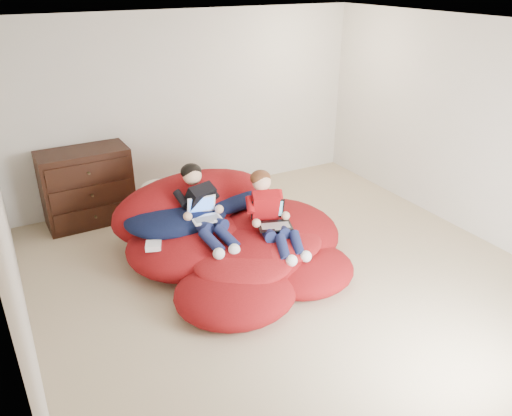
{
  "coord_description": "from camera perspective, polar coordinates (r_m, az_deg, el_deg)",
  "views": [
    {
      "loc": [
        -2.42,
        -3.84,
        2.96
      ],
      "look_at": [
        -0.19,
        0.27,
        0.7
      ],
      "focal_mm": 35.0,
      "sensor_mm": 36.0,
      "label": 1
    }
  ],
  "objects": [
    {
      "name": "cream_pillow",
      "position": [
        5.93,
        -11.33,
        2.01
      ],
      "size": [
        0.41,
        0.26,
        0.26
      ],
      "primitive_type": "ellipsoid",
      "color": "silver",
      "rests_on": "beanbag_pile"
    },
    {
      "name": "dresser",
      "position": [
        6.6,
        -18.74,
        2.3
      ],
      "size": [
        1.08,
        0.61,
        0.96
      ],
      "color": "black",
      "rests_on": "ground"
    },
    {
      "name": "younger_boy",
      "position": [
        5.27,
        1.68,
        -0.41
      ],
      "size": [
        0.39,
        0.96,
        0.72
      ],
      "color": "#AE0F13",
      "rests_on": "beanbag_pile"
    },
    {
      "name": "room_shell",
      "position": [
        5.3,
        3.2,
        -5.38
      ],
      "size": [
        5.1,
        5.1,
        2.77
      ],
      "color": "tan",
      "rests_on": "ground"
    },
    {
      "name": "laptop_black",
      "position": [
        5.28,
        1.81,
        -1.2
      ],
      "size": [
        0.41,
        0.42,
        0.25
      ],
      "color": "black",
      "rests_on": "younger_boy"
    },
    {
      "name": "power_adapter",
      "position": [
        5.17,
        -11.64,
        -4.24
      ],
      "size": [
        0.2,
        0.2,
        0.06
      ],
      "primitive_type": "cube",
      "rotation": [
        0.0,
        0.0,
        -0.38
      ],
      "color": "white",
      "rests_on": "beanbag_pile"
    },
    {
      "name": "laptop_white",
      "position": [
        5.31,
        -5.92,
        -0.52
      ],
      "size": [
        0.33,
        0.3,
        0.22
      ],
      "color": "white",
      "rests_on": "older_boy"
    },
    {
      "name": "older_boy",
      "position": [
        5.33,
        -6.22,
        0.36
      ],
      "size": [
        0.4,
        1.03,
        0.7
      ],
      "color": "black",
      "rests_on": "beanbag_pile"
    },
    {
      "name": "beanbag_pile",
      "position": [
        5.54,
        -2.88,
        -3.37
      ],
      "size": [
        2.44,
        2.41,
        0.92
      ],
      "color": "maroon",
      "rests_on": "ground"
    }
  ]
}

